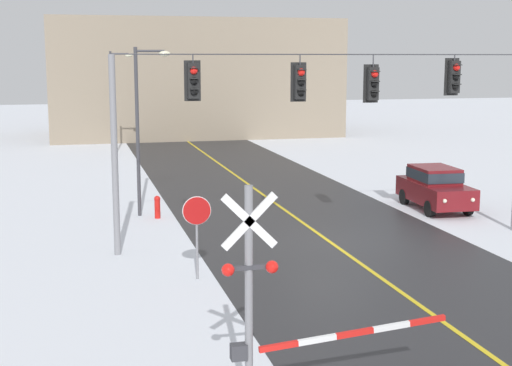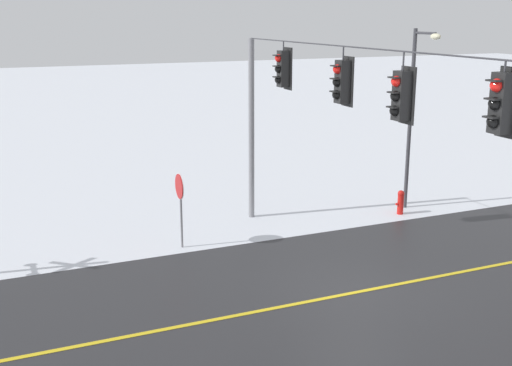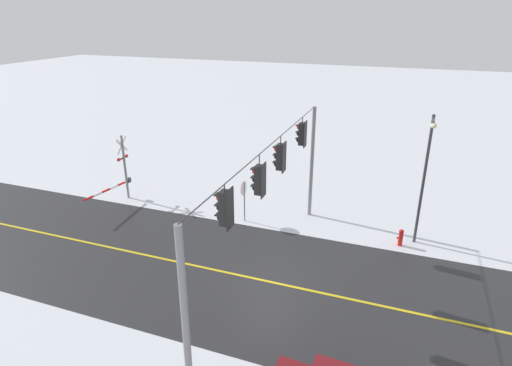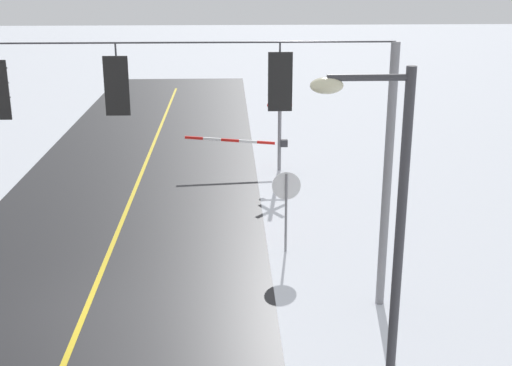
% 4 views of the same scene
% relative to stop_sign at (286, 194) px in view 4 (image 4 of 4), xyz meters
% --- Properties ---
extents(ground_plane, '(160.00, 160.00, 0.00)m').
position_rel_stop_sign_xyz_m(ground_plane, '(5.00, 3.20, -1.71)').
color(ground_plane, silver).
extents(signal_span, '(14.20, 0.47, 6.22)m').
position_rel_stop_sign_xyz_m(signal_span, '(5.03, 3.18, 2.71)').
color(signal_span, gray).
rests_on(signal_span, ground).
extents(stop_sign, '(0.80, 0.09, 2.35)m').
position_rel_stop_sign_xyz_m(stop_sign, '(0.00, 0.00, 0.00)').
color(stop_sign, gray).
rests_on(stop_sign, ground).
extents(railroad_crossing, '(4.19, 0.31, 4.00)m').
position_rel_stop_sign_xyz_m(railroad_crossing, '(-0.10, -7.95, 0.28)').
color(railroad_crossing, gray).
rests_on(railroad_crossing, ground).
extents(streetlamp_near, '(1.39, 0.28, 6.50)m').
position_rel_stop_sign_xyz_m(streetlamp_near, '(-0.59, 8.90, 2.20)').
color(streetlamp_near, '#38383D').
rests_on(streetlamp_near, ground).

